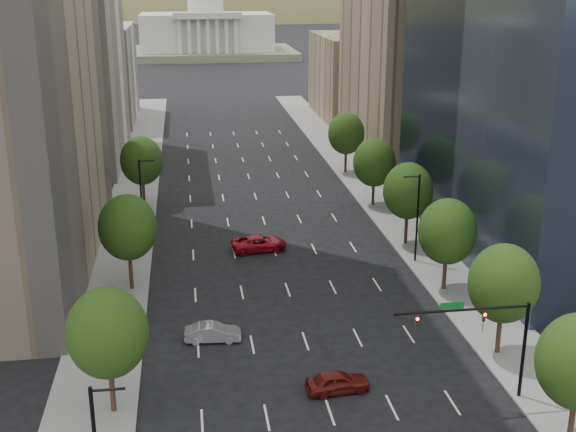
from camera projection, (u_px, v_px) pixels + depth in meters
name	position (u px, v px, depth m)	size (l,w,h in m)	color
sidewalk_left	(122.00, 258.00, 74.62)	(6.00, 200.00, 0.15)	slate
sidewalk_right	(419.00, 243.00, 78.73)	(6.00, 200.00, 0.15)	slate
midrise_cream_left	(68.00, 44.00, 108.41)	(14.00, 30.00, 35.00)	beige
filler_left	(96.00, 74.00, 142.11)	(14.00, 26.00, 18.00)	beige
parking_tan_right	(404.00, 58.00, 112.98)	(14.00, 30.00, 30.00)	#8C7759
filler_right	(355.00, 76.00, 146.22)	(14.00, 26.00, 16.00)	#8C7759
tree_right_1	(504.00, 283.00, 54.18)	(5.20, 5.20, 8.75)	#382316
tree_right_2	(447.00, 232.00, 65.51)	(5.20, 5.20, 8.61)	#382316
tree_right_3	(408.00, 191.00, 76.72)	(5.20, 5.20, 8.89)	#382316
tree_right_4	(374.00, 163.00, 90.03)	(5.20, 5.20, 8.46)	#382316
tree_right_5	(346.00, 134.00, 105.00)	(5.20, 5.20, 8.75)	#382316
tree_left_0	(108.00, 333.00, 46.71)	(5.20, 5.20, 8.75)	#382316
tree_left_1	(128.00, 228.00, 65.46)	(5.20, 5.20, 8.97)	#382316
tree_left_2	(142.00, 161.00, 90.02)	(5.20, 5.20, 8.68)	#382316
streetlight_rn	(417.00, 216.00, 72.26)	(1.70, 0.20, 9.00)	black
streetlight_ln	(142.00, 198.00, 78.12)	(1.70, 0.20, 9.00)	black
traffic_signal	(490.00, 331.00, 48.25)	(9.12, 0.40, 7.38)	black
capitol	(206.00, 31.00, 252.56)	(60.00, 40.00, 35.20)	#596647
foothills	(236.00, 58.00, 600.66)	(720.00, 413.00, 263.00)	brown
car_maroon	(338.00, 382.00, 50.66)	(1.78, 4.43, 1.51)	#55120E
car_silver	(213.00, 333.00, 57.68)	(1.53, 4.38, 1.44)	#929397
car_red_far	(259.00, 243.00, 76.58)	(2.63, 5.70, 1.58)	maroon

